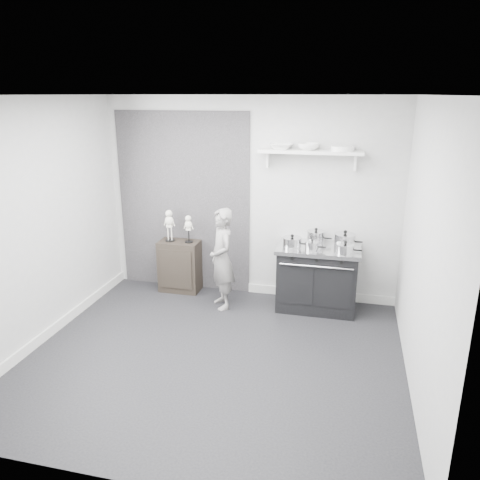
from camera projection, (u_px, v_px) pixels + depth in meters
The scene contains 16 objects.
ground at pixel (213, 356), 5.05m from camera, with size 4.00×4.00×0.00m, color black.
room_shell at pixel (206, 205), 4.72m from camera, with size 4.02×3.62×2.71m.
wall_shelf at pixel (311, 153), 5.83m from camera, with size 1.30×0.26×0.24m.
stove at pixel (317, 278), 6.08m from camera, with size 1.06×0.66×0.85m.
side_cabinet at pixel (180, 266), 6.65m from camera, with size 0.56×0.33×0.73m, color black.
child at pixel (222, 259), 6.05m from camera, with size 0.49×0.32×1.34m, color gray.
pot_front_left at pixel (292, 242), 5.91m from camera, with size 0.33×0.24×0.18m.
pot_back_left at pixel (316, 237), 6.08m from camera, with size 0.32×0.24×0.21m.
pot_back_right at pixel (345, 240), 5.93m from camera, with size 0.36×0.27×0.22m.
pot_front_right at pixel (345, 249), 5.69m from camera, with size 0.32×0.23×0.16m.
pot_front_center at pixel (312, 246), 5.81m from camera, with size 0.26×0.17×0.14m.
skeleton_full at pixel (169, 223), 6.50m from camera, with size 0.14×0.09×0.51m, color silver, non-canonical shape.
skeleton_torso at pixel (189, 227), 6.44m from camera, with size 0.12×0.08×0.44m, color silver, non-canonical shape.
bowl_large at pixel (281, 146), 5.89m from camera, with size 0.30×0.30×0.07m, color white.
bowl_small at pixel (308, 147), 5.81m from camera, with size 0.27×0.27×0.08m, color white.
plate_stack at pixel (343, 149), 5.72m from camera, with size 0.28×0.28×0.06m, color white.
Camera 1 is at (1.32, -4.26, 2.71)m, focal length 35.00 mm.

